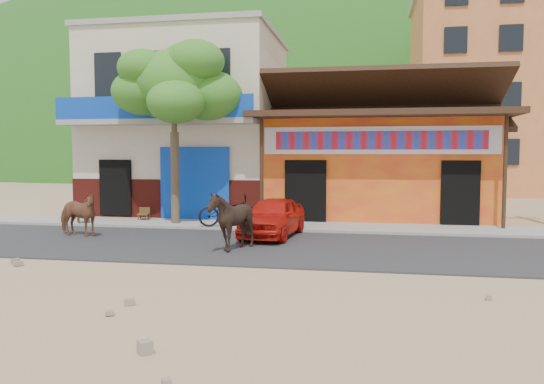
% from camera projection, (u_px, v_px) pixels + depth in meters
% --- Properties ---
extents(ground, '(120.00, 120.00, 0.00)m').
position_uv_depth(ground, '(285.00, 269.00, 11.09)').
color(ground, '#9E825B').
rests_on(ground, ground).
extents(road, '(60.00, 5.00, 0.04)m').
position_uv_depth(road, '(300.00, 248.00, 13.54)').
color(road, '#28282B').
rests_on(road, ground).
extents(sidewalk, '(60.00, 2.00, 0.12)m').
position_uv_depth(sidewalk, '(314.00, 227.00, 16.97)').
color(sidewalk, gray).
rests_on(sidewalk, ground).
extents(dance_club, '(8.00, 6.00, 3.60)m').
position_uv_depth(dance_club, '(377.00, 170.00, 20.41)').
color(dance_club, orange).
rests_on(dance_club, ground).
extents(cafe_building, '(7.00, 6.00, 7.00)m').
position_uv_depth(cafe_building, '(190.00, 127.00, 21.63)').
color(cafe_building, beige).
rests_on(cafe_building, ground).
extents(apartment_front, '(9.00, 9.00, 12.00)m').
position_uv_depth(apartment_front, '(490.00, 95.00, 32.58)').
color(apartment_front, '#CC723F').
rests_on(apartment_front, ground).
extents(hillside, '(100.00, 40.00, 24.00)m').
position_uv_depth(hillside, '(358.00, 89.00, 78.88)').
color(hillside, '#194C14').
rests_on(hillside, ground).
extents(tree, '(3.00, 3.00, 6.00)m').
position_uv_depth(tree, '(174.00, 132.00, 17.37)').
color(tree, '#2D721E').
rests_on(tree, sidewalk).
extents(cow_tan, '(1.65, 1.04, 1.29)m').
position_uv_depth(cow_tan, '(77.00, 214.00, 15.22)').
color(cow_tan, brown).
rests_on(cow_tan, road).
extents(cow_dark, '(1.72, 1.65, 1.48)m').
position_uv_depth(cow_dark, '(231.00, 221.00, 12.97)').
color(cow_dark, black).
rests_on(cow_dark, road).
extents(red_car, '(1.69, 3.46, 1.14)m').
position_uv_depth(red_car, '(273.00, 217.00, 15.23)').
color(red_car, red).
rests_on(red_car, road).
extents(scooter, '(2.04, 1.29, 1.01)m').
position_uv_depth(scooter, '(229.00, 210.00, 16.71)').
color(scooter, black).
rests_on(scooter, sidewalk).
extents(cafe_chair_left, '(0.41, 0.41, 0.79)m').
position_uv_depth(cafe_chair_left, '(143.00, 208.00, 18.41)').
color(cafe_chair_left, '#50321A').
rests_on(cafe_chair_left, sidewalk).
extents(cafe_chair_right, '(0.56, 0.56, 0.85)m').
position_uv_depth(cafe_chair_right, '(83.00, 210.00, 17.62)').
color(cafe_chair_right, '#4E2F1A').
rests_on(cafe_chair_right, sidewalk).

